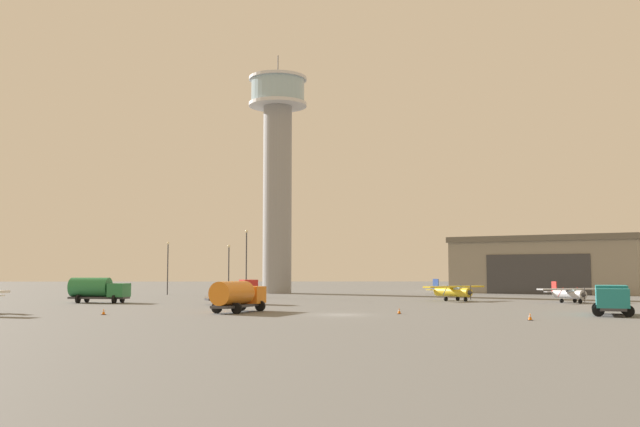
% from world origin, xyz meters
% --- Properties ---
extents(ground_plane, '(400.00, 400.00, 0.00)m').
position_xyz_m(ground_plane, '(0.00, 0.00, 0.00)').
color(ground_plane, '#60605E').
extents(control_tower, '(10.18, 10.18, 41.92)m').
position_xyz_m(control_tower, '(-7.78, 61.28, 23.33)').
color(control_tower, gray).
rests_on(control_tower, ground_plane).
extents(hangar, '(37.59, 34.38, 9.78)m').
position_xyz_m(hangar, '(40.71, 62.67, 4.91)').
color(hangar, gray).
rests_on(hangar, ground_plane).
extents(airplane_silver, '(8.55, 6.71, 2.54)m').
position_xyz_m(airplane_silver, '(28.77, 22.97, 1.18)').
color(airplane_silver, '#B7BABF').
rests_on(airplane_silver, ground_plane).
extents(airplane_yellow, '(8.71, 7.10, 2.79)m').
position_xyz_m(airplane_yellow, '(15.83, 28.56, 1.30)').
color(airplane_yellow, gold).
rests_on(airplane_yellow, ground_plane).
extents(truck_fuel_tanker_green, '(7.28, 4.07, 3.04)m').
position_xyz_m(truck_fuel_tanker_green, '(-28.02, 24.08, 1.66)').
color(truck_fuel_tanker_green, '#38383D').
rests_on(truck_fuel_tanker_green, ground_plane).
extents(truck_fuel_tanker_orange, '(4.88, 7.36, 2.89)m').
position_xyz_m(truck_fuel_tanker_orange, '(-9.40, 3.63, 1.61)').
color(truck_fuel_tanker_orange, '#38383D').
rests_on(truck_fuel_tanker_orange, ground_plane).
extents(truck_box_teal, '(4.84, 7.00, 2.57)m').
position_xyz_m(truck_box_teal, '(23.54, -1.25, 1.49)').
color(truck_box_teal, '#38383D').
rests_on(truck_box_teal, ground_plane).
extents(truck_flatbed_red, '(6.17, 4.33, 2.83)m').
position_xyz_m(truck_flatbed_red, '(-10.61, 19.94, 1.34)').
color(truck_flatbed_red, '#38383D').
rests_on(truck_flatbed_red, ground_plane).
extents(light_post_west, '(0.44, 0.44, 8.56)m').
position_xyz_m(light_post_west, '(-25.20, 53.69, 5.11)').
color(light_post_west, '#38383D').
rests_on(light_post_west, ground_plane).
extents(light_post_east, '(0.44, 0.44, 7.79)m').
position_xyz_m(light_post_east, '(-14.51, 45.60, 4.70)').
color(light_post_east, '#38383D').
rests_on(light_post_east, ground_plane).
extents(light_post_north, '(0.44, 0.44, 9.73)m').
position_xyz_m(light_post_north, '(-11.43, 40.10, 5.72)').
color(light_post_north, '#38383D').
rests_on(light_post_north, ground_plane).
extents(traffic_cone_near_left, '(0.36, 0.36, 0.57)m').
position_xyz_m(traffic_cone_near_left, '(14.35, -7.53, 0.28)').
color(traffic_cone_near_left, black).
rests_on(traffic_cone_near_left, ground_plane).
extents(traffic_cone_near_right, '(0.36, 0.36, 0.55)m').
position_xyz_m(traffic_cone_near_right, '(-20.79, 0.39, 0.27)').
color(traffic_cone_near_right, black).
rests_on(traffic_cone_near_right, ground_plane).
extents(traffic_cone_mid_apron, '(0.36, 0.36, 0.54)m').
position_xyz_m(traffic_cone_mid_apron, '(5.28, 1.04, 0.27)').
color(traffic_cone_mid_apron, black).
rests_on(traffic_cone_mid_apron, ground_plane).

